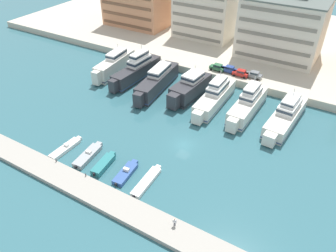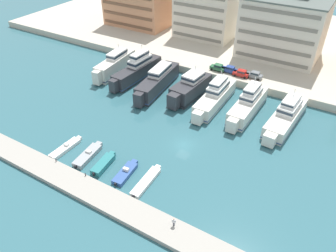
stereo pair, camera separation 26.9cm
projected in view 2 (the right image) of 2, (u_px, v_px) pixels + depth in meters
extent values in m
plane|color=#336670|center=(184.00, 145.00, 65.62)|extent=(400.00, 400.00, 0.00)
cube|color=beige|center=(275.00, 40.00, 108.82)|extent=(180.00, 70.00, 2.00)
cube|color=#A8A399|center=(125.00, 209.00, 51.94)|extent=(120.00, 4.68, 0.81)
cube|color=silver|center=(116.00, 65.00, 90.77)|extent=(4.82, 15.56, 4.19)
cube|color=silver|center=(97.00, 78.00, 84.56)|extent=(2.12, 1.96, 3.56)
cube|color=#192347|center=(116.00, 70.00, 91.57)|extent=(4.87, 15.71, 0.24)
cube|color=white|center=(117.00, 54.00, 89.92)|extent=(3.32, 6.64, 1.57)
cube|color=#233342|center=(117.00, 53.00, 89.83)|extent=(3.36, 6.70, 0.57)
cylinder|color=silver|center=(118.00, 47.00, 89.63)|extent=(0.16, 0.16, 1.80)
cube|color=silver|center=(131.00, 58.00, 97.21)|extent=(3.13, 1.14, 0.20)
cube|color=#333338|center=(138.00, 72.00, 87.79)|extent=(4.56, 17.31, 3.79)
cube|color=#333338|center=(114.00, 86.00, 81.44)|extent=(2.08, 1.91, 3.22)
cube|color=#334C7F|center=(138.00, 76.00, 88.51)|extent=(4.60, 17.49, 0.24)
cube|color=white|center=(140.00, 61.00, 87.03)|extent=(3.21, 7.34, 1.78)
cube|color=#233342|center=(140.00, 60.00, 86.92)|extent=(3.25, 7.42, 0.64)
cube|color=white|center=(140.00, 55.00, 86.07)|extent=(2.50, 5.73, 1.47)
cube|color=#233342|center=(140.00, 55.00, 85.99)|extent=(2.53, 5.79, 0.53)
cylinder|color=silver|center=(142.00, 48.00, 85.84)|extent=(0.16, 0.16, 1.80)
cube|color=#333338|center=(157.00, 63.00, 94.34)|extent=(3.11, 1.07, 0.20)
cube|color=#333338|center=(158.00, 82.00, 83.03)|extent=(5.54, 17.91, 3.97)
cube|color=#333338|center=(139.00, 100.00, 75.89)|extent=(2.31, 2.13, 3.37)
cube|color=#334C7F|center=(158.00, 87.00, 83.79)|extent=(5.59, 18.09, 0.24)
cube|color=white|center=(160.00, 70.00, 82.37)|extent=(3.71, 7.66, 1.61)
cube|color=#233342|center=(160.00, 69.00, 82.27)|extent=(3.76, 7.73, 0.58)
cylinder|color=silver|center=(162.00, 62.00, 82.18)|extent=(0.16, 0.16, 1.80)
cube|color=#333338|center=(173.00, 71.00, 90.33)|extent=(3.36, 1.21, 0.20)
cube|color=#333338|center=(191.00, 89.00, 80.11)|extent=(5.56, 12.85, 4.13)
cube|color=#333338|center=(174.00, 101.00, 75.23)|extent=(2.69, 2.48, 3.51)
cube|color=black|center=(191.00, 93.00, 80.89)|extent=(5.61, 12.98, 0.24)
cube|color=white|center=(193.00, 77.00, 79.04)|extent=(3.98, 5.53, 1.63)
cube|color=#233342|center=(193.00, 76.00, 78.95)|extent=(4.03, 5.58, 0.59)
cylinder|color=silver|center=(195.00, 69.00, 78.56)|extent=(0.16, 0.16, 1.80)
cube|color=#333338|center=(204.00, 81.00, 85.08)|extent=(3.96, 1.20, 0.20)
cube|color=silver|center=(215.00, 99.00, 77.22)|extent=(4.23, 16.74, 3.18)
cube|color=silver|center=(198.00, 117.00, 70.70)|extent=(2.24, 2.04, 2.70)
cube|color=#334C7F|center=(215.00, 102.00, 77.82)|extent=(4.27, 16.91, 0.24)
cube|color=white|center=(218.00, 87.00, 76.67)|extent=(3.22, 7.05, 1.71)
cube|color=#233342|center=(218.00, 87.00, 76.57)|extent=(3.26, 7.12, 0.61)
cube|color=white|center=(219.00, 82.00, 75.83)|extent=(2.51, 5.50, 1.14)
cube|color=#233342|center=(219.00, 81.00, 75.77)|extent=(2.55, 5.55, 0.41)
cylinder|color=silver|center=(221.00, 74.00, 75.71)|extent=(0.16, 0.16, 1.80)
cube|color=silver|center=(229.00, 86.00, 83.80)|extent=(3.43, 0.94, 0.20)
cube|color=silver|center=(248.00, 106.00, 74.32)|extent=(4.28, 16.14, 3.38)
cube|color=silver|center=(232.00, 125.00, 68.14)|extent=(2.23, 2.03, 2.88)
cube|color=#334C7F|center=(247.00, 110.00, 74.97)|extent=(4.32, 16.30, 0.24)
cube|color=white|center=(251.00, 94.00, 73.69)|extent=(3.23, 6.80, 1.61)
cube|color=#233342|center=(251.00, 94.00, 73.60)|extent=(3.27, 6.87, 0.58)
cube|color=white|center=(252.00, 89.00, 72.83)|extent=(2.52, 5.31, 1.33)
cube|color=#233342|center=(252.00, 88.00, 72.75)|extent=(2.55, 5.36, 0.48)
cylinder|color=silver|center=(255.00, 80.00, 72.61)|extent=(0.16, 0.16, 1.80)
cube|color=silver|center=(260.00, 93.00, 80.60)|extent=(3.40, 0.96, 0.20)
cube|color=silver|center=(286.00, 118.00, 70.96)|extent=(5.61, 17.08, 2.85)
cube|color=silver|center=(270.00, 139.00, 64.69)|extent=(2.58, 2.37, 2.42)
cube|color=#334C7F|center=(285.00, 121.00, 71.51)|extent=(5.67, 17.25, 0.24)
cube|color=white|center=(290.00, 106.00, 70.46)|extent=(3.94, 7.29, 1.73)
cube|color=#233342|center=(290.00, 106.00, 70.36)|extent=(3.99, 7.36, 0.62)
cube|color=white|center=(291.00, 101.00, 69.62)|extent=(3.07, 5.69, 1.15)
cube|color=#233342|center=(291.00, 100.00, 69.55)|extent=(3.11, 5.74, 0.41)
cylinder|color=silver|center=(294.00, 93.00, 69.46)|extent=(0.16, 0.16, 1.80)
cube|color=silver|center=(298.00, 103.00, 77.21)|extent=(3.80, 1.17, 0.20)
cube|color=white|center=(65.00, 148.00, 64.21)|extent=(1.91, 6.96, 0.72)
cube|color=white|center=(79.00, 138.00, 66.84)|extent=(0.99, 0.82, 0.61)
cube|color=silver|center=(66.00, 145.00, 64.23)|extent=(0.99, 0.62, 0.45)
cube|color=#283847|center=(67.00, 144.00, 64.38)|extent=(0.89, 0.10, 0.27)
cube|color=black|center=(50.00, 158.00, 61.62)|extent=(0.36, 0.29, 0.60)
cube|color=#9EA3A8|center=(87.00, 156.00, 62.29)|extent=(2.83, 6.91, 0.91)
cube|color=#9EA3A8|center=(99.00, 144.00, 65.08)|extent=(1.26, 1.07, 0.77)
cube|color=silver|center=(88.00, 152.00, 62.28)|extent=(1.22, 0.72, 0.40)
cube|color=#283847|center=(89.00, 150.00, 62.45)|extent=(1.06, 0.19, 0.24)
cube|color=black|center=(76.00, 167.00, 59.60)|extent=(0.39, 0.32, 0.60)
cube|color=teal|center=(103.00, 164.00, 60.16)|extent=(2.50, 5.72, 1.08)
cube|color=teal|center=(112.00, 154.00, 62.49)|extent=(1.12, 0.95, 0.92)
cube|color=black|center=(94.00, 174.00, 57.89)|extent=(0.39, 0.32, 0.60)
cube|color=#33569E|center=(125.00, 174.00, 58.44)|extent=(2.56, 5.96, 0.79)
cube|color=#33569E|center=(134.00, 162.00, 60.86)|extent=(1.19, 1.01, 0.67)
cube|color=silver|center=(126.00, 169.00, 58.37)|extent=(1.16, 0.70, 0.53)
cube|color=#283847|center=(127.00, 168.00, 58.53)|extent=(1.01, 0.18, 0.32)
cube|color=black|center=(115.00, 184.00, 56.10)|extent=(0.39, 0.31, 0.60)
cube|color=white|center=(146.00, 182.00, 56.80)|extent=(2.07, 7.66, 0.74)
cube|color=white|center=(158.00, 167.00, 59.76)|extent=(1.00, 0.83, 0.63)
cube|color=black|center=(133.00, 197.00, 53.88)|extent=(0.37, 0.29, 0.60)
cube|color=#2D6642|center=(218.00, 68.00, 87.92)|extent=(4.16, 1.85, 0.80)
cube|color=#2D6642|center=(218.00, 66.00, 87.42)|extent=(2.16, 1.64, 0.68)
cube|color=#1E2833|center=(218.00, 66.00, 87.42)|extent=(2.11, 1.65, 0.37)
cylinder|color=black|center=(212.00, 69.00, 88.17)|extent=(0.65, 0.24, 0.64)
cylinder|color=black|center=(214.00, 67.00, 89.33)|extent=(0.65, 0.24, 0.64)
cylinder|color=black|center=(221.00, 72.00, 86.97)|extent=(0.65, 0.24, 0.64)
cylinder|color=black|center=(223.00, 69.00, 88.13)|extent=(0.65, 0.24, 0.64)
cube|color=#28428E|center=(229.00, 70.00, 86.96)|extent=(4.10, 1.71, 0.80)
cube|color=#28428E|center=(230.00, 68.00, 86.46)|extent=(2.10, 1.57, 0.68)
cube|color=#1E2833|center=(230.00, 68.00, 86.46)|extent=(2.06, 1.58, 0.37)
cylinder|color=black|center=(223.00, 71.00, 87.17)|extent=(0.64, 0.22, 0.64)
cylinder|color=black|center=(226.00, 69.00, 88.35)|extent=(0.64, 0.22, 0.64)
cylinder|color=black|center=(233.00, 74.00, 86.03)|extent=(0.64, 0.22, 0.64)
cylinder|color=black|center=(235.00, 71.00, 87.21)|extent=(0.64, 0.22, 0.64)
cube|color=red|center=(241.00, 74.00, 85.14)|extent=(4.13, 1.78, 0.80)
cube|color=red|center=(242.00, 71.00, 84.64)|extent=(2.13, 1.60, 0.68)
cube|color=#1E2833|center=(242.00, 71.00, 84.64)|extent=(2.09, 1.62, 0.37)
cylinder|color=black|center=(235.00, 75.00, 85.32)|extent=(0.64, 0.23, 0.64)
cylinder|color=black|center=(237.00, 73.00, 86.51)|extent=(0.64, 0.23, 0.64)
cylinder|color=black|center=(245.00, 78.00, 84.23)|extent=(0.64, 0.23, 0.64)
cylinder|color=black|center=(247.00, 75.00, 85.42)|extent=(0.64, 0.23, 0.64)
cube|color=slate|center=(254.00, 76.00, 84.35)|extent=(4.10, 1.71, 0.80)
cube|color=slate|center=(255.00, 73.00, 83.85)|extent=(2.10, 1.56, 0.68)
cube|color=#1E2833|center=(255.00, 73.00, 83.85)|extent=(2.06, 1.58, 0.37)
cylinder|color=black|center=(248.00, 77.00, 84.56)|extent=(0.64, 0.22, 0.64)
cylinder|color=black|center=(250.00, 74.00, 85.74)|extent=(0.64, 0.22, 0.64)
cylinder|color=black|center=(258.00, 80.00, 83.43)|extent=(0.64, 0.22, 0.64)
cylinder|color=black|center=(260.00, 77.00, 84.61)|extent=(0.64, 0.22, 0.64)
cube|color=tan|center=(139.00, 0.00, 114.60)|extent=(21.98, 14.75, 16.41)
cube|color=brown|center=(128.00, 25.00, 113.24)|extent=(20.22, 0.24, 0.90)
cube|color=brown|center=(127.00, 16.00, 111.32)|extent=(20.22, 0.24, 0.90)
cube|color=brown|center=(126.00, 6.00, 109.41)|extent=(20.22, 0.24, 0.90)
cube|color=silver|center=(207.00, 12.00, 105.14)|extent=(18.33, 13.26, 15.70)
cube|color=gray|center=(196.00, 37.00, 104.13)|extent=(16.87, 0.24, 0.90)
cube|color=gray|center=(197.00, 27.00, 102.30)|extent=(16.87, 0.24, 0.90)
cube|color=gray|center=(197.00, 17.00, 100.46)|extent=(16.87, 0.24, 0.90)
cube|color=gray|center=(198.00, 7.00, 98.63)|extent=(16.87, 0.24, 0.90)
cube|color=silver|center=(283.00, 28.00, 91.98)|extent=(21.86, 16.30, 16.19)
cube|color=gray|center=(270.00, 60.00, 90.03)|extent=(20.11, 0.24, 0.90)
cube|color=gray|center=(272.00, 49.00, 88.14)|extent=(20.11, 0.24, 0.90)
cube|color=gray|center=(275.00, 37.00, 86.25)|extent=(20.11, 0.24, 0.90)
cube|color=gray|center=(277.00, 25.00, 84.35)|extent=(20.11, 0.24, 0.90)
cube|color=gray|center=(279.00, 12.00, 82.46)|extent=(20.11, 0.24, 0.90)
cylinder|color=#282D3D|center=(173.00, 224.00, 48.67)|extent=(0.12, 0.12, 0.76)
cylinder|color=#282D3D|center=(174.00, 224.00, 48.64)|extent=(0.12, 0.12, 0.76)
cube|color=silver|center=(174.00, 221.00, 48.26)|extent=(0.46, 0.32, 0.58)
cylinder|color=silver|center=(172.00, 221.00, 48.34)|extent=(0.09, 0.09, 0.58)
cylinder|color=silver|center=(176.00, 222.00, 48.24)|extent=(0.09, 0.09, 0.58)
sphere|color=tan|center=(174.00, 219.00, 48.03)|extent=(0.21, 0.21, 0.21)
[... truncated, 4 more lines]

